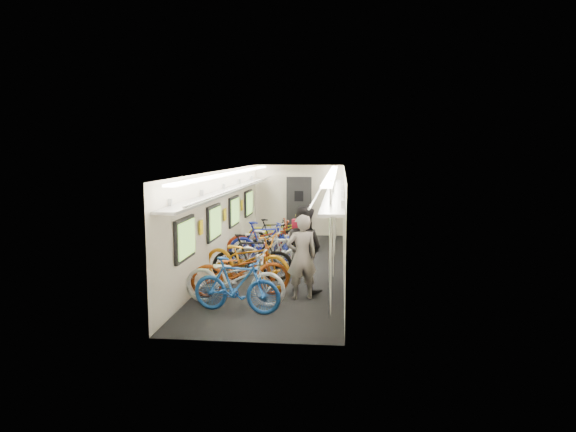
% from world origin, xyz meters
% --- Properties ---
extents(train_car_shell, '(10.00, 10.00, 10.00)m').
position_xyz_m(train_car_shell, '(-0.36, 0.71, 1.66)').
color(train_car_shell, black).
rests_on(train_car_shell, ground).
extents(bicycle_0, '(2.03, 0.93, 1.03)m').
position_xyz_m(bicycle_0, '(-0.54, -3.13, 0.51)').
color(bicycle_0, silver).
rests_on(bicycle_0, ground).
extents(bicycle_1, '(1.71, 0.78, 0.99)m').
position_xyz_m(bicycle_1, '(-0.41, -3.59, 0.50)').
color(bicycle_1, '#1D52AE').
rests_on(bicycle_1, ground).
extents(bicycle_2, '(2.06, 1.14, 1.02)m').
position_xyz_m(bicycle_2, '(-0.55, -2.54, 0.51)').
color(bicycle_2, '#933910').
rests_on(bicycle_2, ground).
extents(bicycle_3, '(1.83, 0.72, 1.07)m').
position_xyz_m(bicycle_3, '(-0.51, -1.40, 0.54)').
color(bicycle_3, black).
rests_on(bicycle_3, ground).
extents(bicycle_4, '(2.30, 1.59, 1.14)m').
position_xyz_m(bicycle_4, '(-0.58, -1.71, 0.57)').
color(bicycle_4, orange).
rests_on(bicycle_4, ground).
extents(bicycle_5, '(1.86, 0.70, 1.09)m').
position_xyz_m(bicycle_5, '(-0.14, -1.02, 0.54)').
color(bicycle_5, silver).
rests_on(bicycle_5, ground).
extents(bicycle_6, '(2.06, 1.17, 1.02)m').
position_xyz_m(bicycle_6, '(-0.65, 0.56, 0.51)').
color(bicycle_6, '#BABABF').
rests_on(bicycle_6, ground).
extents(bicycle_7, '(1.88, 0.97, 1.09)m').
position_xyz_m(bicycle_7, '(-0.53, 0.46, 0.54)').
color(bicycle_7, navy).
rests_on(bicycle_7, ground).
extents(bicycle_8, '(2.19, 1.30, 1.09)m').
position_xyz_m(bicycle_8, '(-0.54, 0.82, 0.54)').
color(bicycle_8, maroon).
rests_on(bicycle_8, ground).
extents(bicycle_9, '(1.61, 0.76, 0.93)m').
position_xyz_m(bicycle_9, '(-0.54, 2.15, 0.47)').
color(bicycle_9, black).
rests_on(bicycle_9, ground).
extents(bicycle_10, '(1.93, 0.83, 0.99)m').
position_xyz_m(bicycle_10, '(-0.39, 2.53, 0.49)').
color(bicycle_10, '#C9C912').
rests_on(bicycle_10, ground).
extents(passenger_near, '(0.70, 0.57, 1.66)m').
position_xyz_m(passenger_near, '(0.68, -2.62, 0.83)').
color(passenger_near, gray).
rests_on(passenger_near, ground).
extents(passenger_mid, '(1.07, 1.00, 1.77)m').
position_xyz_m(passenger_mid, '(0.66, -2.09, 0.88)').
color(passenger_mid, black).
rests_on(passenger_mid, ground).
extents(backpack, '(0.28, 0.18, 0.38)m').
position_xyz_m(backpack, '(0.56, -1.89, 1.28)').
color(backpack, '#B7122B').
rests_on(backpack, passenger_near).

